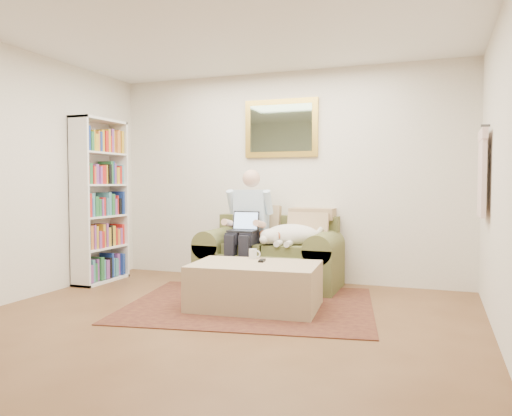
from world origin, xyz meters
The scene contains 12 objects.
room_shell centered at (0.00, 0.35, 1.30)m, with size 4.51×5.00×2.61m.
rug centered at (0.06, 1.10, 0.01)m, with size 2.39×1.91×0.01m, color #341515.
sofa centered at (-0.04, 2.05, 0.28)m, with size 1.64×0.83×0.98m.
seated_man centered at (-0.29, 1.90, 0.69)m, with size 0.54×0.77×1.38m, color #8CB7D8, non-canonical shape.
laptop centered at (-0.29, 1.84, 0.72)m, with size 0.32×0.25×0.23m.
sleeping_dog centered at (0.25, 1.97, 0.63)m, with size 0.67×0.42×0.25m, color white, non-canonical shape.
ottoman centered at (0.16, 0.99, 0.22)m, with size 1.21×0.77×0.44m, color tan.
coffee_mug centered at (0.03, 1.27, 0.49)m, with size 0.08×0.08×0.10m, color white.
tv_remote centered at (0.18, 1.12, 0.45)m, with size 0.05×0.15×0.02m, color black.
bookshelf centered at (-2.10, 1.60, 1.00)m, with size 0.28×0.80×2.00m, color white, non-canonical shape.
wall_mirror centered at (-0.04, 2.47, 1.90)m, with size 0.94×0.04×0.72m.
hanging_shirt centered at (2.19, 1.60, 1.35)m, with size 0.06×0.52×0.90m, color beige, non-canonical shape.
Camera 1 is at (1.80, -3.50, 1.21)m, focal length 35.00 mm.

